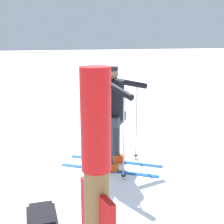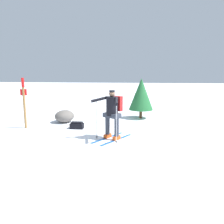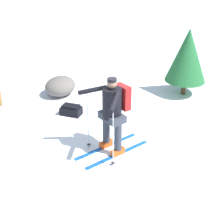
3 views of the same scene
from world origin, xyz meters
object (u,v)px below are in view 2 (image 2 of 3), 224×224
Objects in this scene: skier at (112,111)px; dropped_backpack at (77,125)px; trail_marker at (24,99)px; pine_tree at (141,94)px; rock_boulder at (65,116)px.

dropped_backpack is (-1.15, -1.54, -0.81)m from skier.
dropped_backpack is at bearing 94.55° from trail_marker.
trail_marker is (-0.99, -3.56, 0.22)m from skier.
skier is at bearing 53.11° from dropped_backpack.
trail_marker is at bearing -61.43° from pine_tree.
rock_boulder is (-2.18, -2.38, -0.67)m from skier.
rock_boulder is at bearing -140.48° from dropped_backpack.
rock_boulder reaches higher than dropped_backpack.
trail_marker is 1.03× the size of pine_tree.
pine_tree is at bearing 164.66° from skier.
dropped_backpack is at bearing -126.89° from skier.
rock_boulder is at bearing -69.20° from pine_tree.
skier is 1.65× the size of rock_boulder.
skier reaches higher than dropped_backpack.
skier is 3.30m from rock_boulder.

